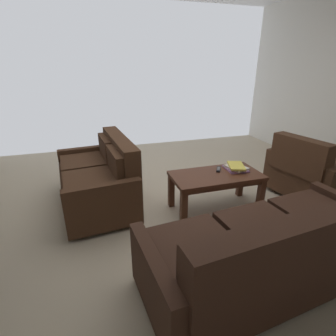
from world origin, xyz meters
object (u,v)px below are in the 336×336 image
at_px(loveseat_near, 100,178).
at_px(tv_remote, 219,169).
at_px(sofa_main, 273,251).
at_px(coffee_table, 216,180).
at_px(armchair_side, 311,171).
at_px(book_stack, 236,167).

height_order(loveseat_near, tv_remote, loveseat_near).
relative_size(sofa_main, coffee_table, 1.93).
xyz_separation_m(armchair_side, book_stack, (1.07, -0.12, 0.14)).
xyz_separation_m(coffee_table, tv_remote, (-0.08, -0.11, 0.09)).
distance_m(coffee_table, book_stack, 0.32).
relative_size(armchair_side, book_stack, 3.28).
distance_m(loveseat_near, tv_remote, 1.48).
xyz_separation_m(coffee_table, book_stack, (-0.30, -0.06, 0.11)).
distance_m(sofa_main, tv_remote, 1.36).
xyz_separation_m(loveseat_near, coffee_table, (-1.33, 0.55, 0.03)).
distance_m(sofa_main, armchair_side, 1.90).
relative_size(sofa_main, armchair_side, 1.92).
height_order(book_stack, tv_remote, book_stack).
distance_m(armchair_side, book_stack, 1.09).
bearing_deg(coffee_table, armchair_side, 177.59).
bearing_deg(book_stack, loveseat_near, -16.78).
bearing_deg(book_stack, tv_remote, -12.39).
bearing_deg(book_stack, armchair_side, 173.83).
bearing_deg(loveseat_near, tv_remote, 162.57).
bearing_deg(coffee_table, loveseat_near, -22.43).
xyz_separation_m(coffee_table, armchair_side, (-1.37, 0.06, -0.04)).
distance_m(coffee_table, armchair_side, 1.37).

